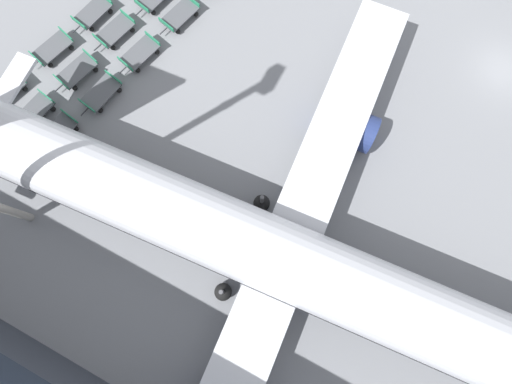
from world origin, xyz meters
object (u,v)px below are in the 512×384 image
Objects in this scene: baggage_dolly_row_near_col_d at (53,49)px; baggage_dolly_row_mid_b_col_c at (140,54)px; baggage_dolly_row_mid_a_col_d at (77,71)px; baggage_dolly_row_mid_b_col_e at (57,133)px; baggage_dolly_row_near_col_e at (6,91)px; baggage_dolly_row_mid_a_col_c at (115,31)px; baggage_dolly_row_near_col_c at (93,13)px; baggage_dolly_row_mid_b_col_d at (102,93)px; airplane at (301,267)px; baggage_dolly_row_mid_a_col_e at (34,112)px; baggage_dolly_row_mid_b_col_b at (180,15)px.

baggage_dolly_row_mid_b_col_c is (-2.50, 5.61, 0.00)m from baggage_dolly_row_near_col_d.
baggage_dolly_row_mid_a_col_d and baggage_dolly_row_mid_b_col_e have the same top height.
baggage_dolly_row_near_col_e is 4.95m from baggage_dolly_row_mid_a_col_d.
baggage_dolly_row_near_col_d is 4.47m from baggage_dolly_row_mid_a_col_c.
baggage_dolly_row_mid_b_col_c is at bearing 75.05° from baggage_dolly_row_near_col_c.
baggage_dolly_row_mid_b_col_d is (0.63, 2.38, 0.00)m from baggage_dolly_row_mid_a_col_d.
baggage_dolly_row_near_col_c is at bearing -141.87° from baggage_dolly_row_mid_b_col_d.
baggage_dolly_row_mid_a_col_c is (-3.21, 3.11, 0.00)m from baggage_dolly_row_near_col_d.
baggage_dolly_row_mid_b_col_c is (-8.25, -16.25, -2.62)m from airplane.
baggage_dolly_row_mid_b_col_c is at bearing 150.72° from baggage_dolly_row_mid_a_col_e.
baggage_dolly_row_mid_b_col_e is at bearing 36.97° from baggage_dolly_row_near_col_d.
baggage_dolly_row_mid_b_col_b is at bearing 115.81° from baggage_dolly_row_near_col_c.
baggage_dolly_row_near_col_d and baggage_dolly_row_mid_a_col_e have the same top height.
baggage_dolly_row_mid_a_col_e is 12.11m from baggage_dolly_row_mid_b_col_b.
baggage_dolly_row_mid_b_col_b is at bearing 133.74° from baggage_dolly_row_mid_a_col_c.
baggage_dolly_row_near_col_c is at bearing 166.46° from baggage_dolly_row_near_col_d.
baggage_dolly_row_near_col_d is at bearing -143.03° from baggage_dolly_row_mid_b_col_e.
airplane reaches higher than baggage_dolly_row_mid_b_col_b.
baggage_dolly_row_near_col_d and baggage_dolly_row_mid_b_col_b have the same top height.
baggage_dolly_row_mid_b_col_b and baggage_dolly_row_mid_b_col_c have the same top height.
baggage_dolly_row_mid_b_col_c is at bearing 135.57° from baggage_dolly_row_mid_a_col_d.
baggage_dolly_row_near_col_d is 1.00× the size of baggage_dolly_row_mid_b_col_c.
baggage_dolly_row_mid_b_col_b is (-2.72, 5.62, 0.00)m from baggage_dolly_row_near_col_c.
baggage_dolly_row_near_col_c and baggage_dolly_row_mid_b_col_d have the same top height.
baggage_dolly_row_mid_a_col_c is 7.95m from baggage_dolly_row_mid_a_col_e.
baggage_dolly_row_near_col_e is 1.00× the size of baggage_dolly_row_mid_a_col_c.
baggage_dolly_row_near_col_c is 8.39m from baggage_dolly_row_mid_a_col_e.
airplane is 13.27× the size of baggage_dolly_row_near_col_d.
airplane is 23.17m from baggage_dolly_row_near_col_c.
baggage_dolly_row_mid_b_col_e is (-0.66, -18.03, -2.62)m from airplane.
baggage_dolly_row_mid_b_col_c is at bearing 113.98° from baggage_dolly_row_near_col_d.
airplane reaches higher than baggage_dolly_row_near_col_e.
baggage_dolly_row_mid_a_col_e and baggage_dolly_row_mid_b_col_c have the same top height.
baggage_dolly_row_mid_b_col_b is at bearing 156.18° from baggage_dolly_row_mid_a_col_e.
baggage_dolly_row_near_col_d is 1.00× the size of baggage_dolly_row_near_col_e.
airplane is 13.25× the size of baggage_dolly_row_mid_a_col_c.
baggage_dolly_row_mid_b_col_d is 3.92m from baggage_dolly_row_mid_b_col_e.
airplane is at bearing 64.45° from baggage_dolly_row_mid_a_col_c.
baggage_dolly_row_mid_a_col_c and baggage_dolly_row_mid_b_col_e have the same top height.
baggage_dolly_row_mid_b_col_c is at bearing -116.92° from airplane.
baggage_dolly_row_mid_a_col_c is 4.71m from baggage_dolly_row_mid_b_col_b.
baggage_dolly_row_mid_b_col_b is at bearing 134.78° from baggage_dolly_row_near_col_d.
baggage_dolly_row_mid_a_col_d is (3.89, -0.61, 0.00)m from baggage_dolly_row_mid_a_col_c.
baggage_dolly_row_near_col_d is 6.14m from baggage_dolly_row_mid_b_col_c.
baggage_dolly_row_mid_b_col_b is (-7.15, 4.02, 0.00)m from baggage_dolly_row_mid_a_col_d.
baggage_dolly_row_mid_b_col_d is (4.52, 1.77, 0.00)m from baggage_dolly_row_mid_a_col_c.
baggage_dolly_row_near_col_e is (4.17, -1.01, 0.00)m from baggage_dolly_row_near_col_d.
baggage_dolly_row_mid_a_col_e is (3.93, -0.87, 0.00)m from baggage_dolly_row_mid_a_col_d.
baggage_dolly_row_mid_b_col_b is 1.00× the size of baggage_dolly_row_mid_b_col_d.
baggage_dolly_row_mid_b_col_b is (-10.64, 7.53, 0.00)m from baggage_dolly_row_near_col_e.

